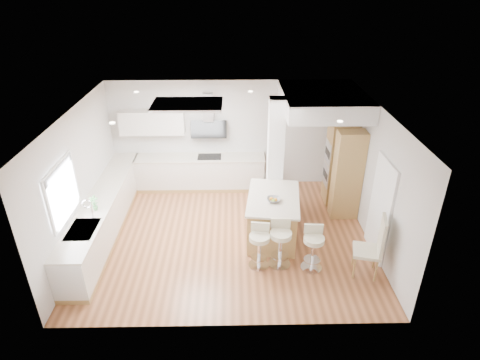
{
  "coord_description": "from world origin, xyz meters",
  "views": [
    {
      "loc": [
        0.11,
        -7.2,
        5.15
      ],
      "look_at": [
        0.25,
        0.4,
        1.16
      ],
      "focal_mm": 30.0,
      "sensor_mm": 36.0,
      "label": 1
    }
  ],
  "objects_px": {
    "bar_stool_a": "(259,244)",
    "dining_chair": "(374,245)",
    "bar_stool_c": "(313,246)",
    "peninsula": "(273,217)",
    "bar_stool_b": "(280,241)"
  },
  "relations": [
    {
      "from": "bar_stool_b",
      "to": "peninsula",
      "type": "bearing_deg",
      "value": 95.69
    },
    {
      "from": "bar_stool_a",
      "to": "bar_stool_b",
      "type": "relative_size",
      "value": 0.94
    },
    {
      "from": "bar_stool_a",
      "to": "dining_chair",
      "type": "height_order",
      "value": "dining_chair"
    },
    {
      "from": "bar_stool_c",
      "to": "dining_chair",
      "type": "height_order",
      "value": "dining_chair"
    },
    {
      "from": "bar_stool_c",
      "to": "dining_chair",
      "type": "relative_size",
      "value": 0.73
    },
    {
      "from": "bar_stool_c",
      "to": "dining_chair",
      "type": "bearing_deg",
      "value": -7.13
    },
    {
      "from": "peninsula",
      "to": "dining_chair",
      "type": "relative_size",
      "value": 1.36
    },
    {
      "from": "bar_stool_a",
      "to": "dining_chair",
      "type": "xyz_separation_m",
      "value": [
        2.09,
        -0.28,
        0.16
      ]
    },
    {
      "from": "bar_stool_b",
      "to": "bar_stool_c",
      "type": "distance_m",
      "value": 0.62
    },
    {
      "from": "peninsula",
      "to": "bar_stool_b",
      "type": "xyz_separation_m",
      "value": [
        0.06,
        -0.95,
        0.06
      ]
    },
    {
      "from": "bar_stool_b",
      "to": "dining_chair",
      "type": "xyz_separation_m",
      "value": [
        1.69,
        -0.32,
        0.13
      ]
    },
    {
      "from": "bar_stool_c",
      "to": "bar_stool_a",
      "type": "bearing_deg",
      "value": 178.36
    },
    {
      "from": "peninsula",
      "to": "dining_chair",
      "type": "xyz_separation_m",
      "value": [
        1.75,
        -1.27,
        0.18
      ]
    },
    {
      "from": "peninsula",
      "to": "bar_stool_c",
      "type": "bearing_deg",
      "value": -50.97
    },
    {
      "from": "peninsula",
      "to": "bar_stool_b",
      "type": "bearing_deg",
      "value": -79.36
    }
  ]
}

